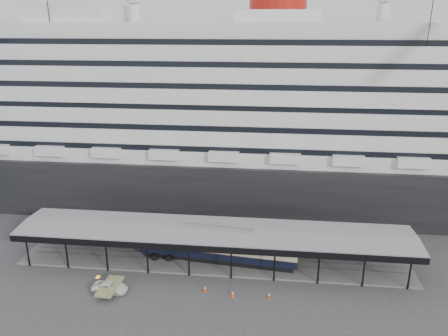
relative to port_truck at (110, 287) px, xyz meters
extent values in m
plane|color=#3C3C3F|center=(12.32, 3.92, -0.64)|extent=(200.00, 200.00, 0.00)
cube|color=black|center=(12.32, 35.92, 4.36)|extent=(130.00, 30.00, 10.00)
cube|color=slate|center=(12.32, 8.92, -0.52)|extent=(56.00, 8.00, 0.24)
cube|color=slate|center=(12.32, 8.20, -0.36)|extent=(54.00, 0.08, 0.10)
cube|color=slate|center=(12.32, 9.64, -0.36)|extent=(54.00, 0.08, 0.10)
cube|color=black|center=(12.32, 4.42, 3.81)|extent=(56.00, 0.18, 0.90)
cube|color=black|center=(12.32, 13.42, 3.81)|extent=(56.00, 0.18, 0.90)
cube|color=slate|center=(12.32, 8.92, 4.54)|extent=(56.00, 9.00, 0.24)
cylinder|color=black|center=(-16.90, 25.67, 22.97)|extent=(0.12, 0.12, 47.21)
cylinder|color=black|center=(42.58, 24.17, 22.97)|extent=(0.12, 0.12, 47.21)
imported|color=white|center=(0.00, 0.00, 0.00)|extent=(4.69, 2.36, 1.27)
cube|color=black|center=(12.91, 8.92, -0.03)|extent=(21.88, 4.76, 0.72)
cube|color=black|center=(12.91, 8.92, 0.90)|extent=(22.95, 5.28, 1.14)
cube|color=beige|center=(12.91, 8.92, 2.14)|extent=(22.96, 5.32, 1.35)
cube|color=black|center=(12.91, 8.92, 3.02)|extent=(22.95, 5.28, 0.41)
cube|color=#F0400D|center=(12.14, 1.40, -0.62)|extent=(0.49, 0.49, 0.03)
cone|color=#F0400D|center=(12.14, 1.40, -0.22)|extent=(0.41, 0.41, 0.80)
cylinder|color=white|center=(12.14, 1.40, -0.14)|extent=(0.25, 0.25, 0.15)
cube|color=#F9570D|center=(15.81, 0.69, -0.62)|extent=(0.48, 0.48, 0.03)
cone|color=#F9570D|center=(15.81, 0.69, -0.21)|extent=(0.40, 0.40, 0.81)
cylinder|color=white|center=(15.81, 0.69, -0.13)|extent=(0.26, 0.26, 0.16)
cube|color=#CF480B|center=(20.40, 0.84, -0.62)|extent=(0.52, 0.52, 0.03)
cone|color=#CF480B|center=(20.40, 0.84, -0.22)|extent=(0.44, 0.44, 0.79)
cylinder|color=white|center=(20.40, 0.84, -0.14)|extent=(0.25, 0.25, 0.15)
camera|label=1|loc=(19.88, -46.25, 32.64)|focal=35.00mm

